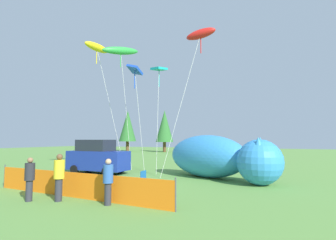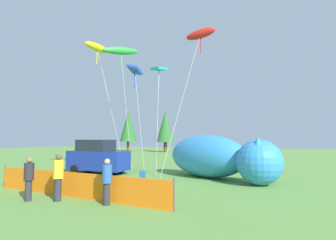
{
  "view_description": "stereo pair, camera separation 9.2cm",
  "coord_description": "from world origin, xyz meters",
  "px_view_note": "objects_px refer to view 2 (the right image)",
  "views": [
    {
      "loc": [
        8.45,
        -11.4,
        2.31
      ],
      "look_at": [
        1.02,
        5.44,
        3.68
      ],
      "focal_mm": 28.0,
      "sensor_mm": 36.0,
      "label": 1
    },
    {
      "loc": [
        8.53,
        -11.36,
        2.31
      ],
      "look_at": [
        1.02,
        5.44,
        3.68
      ],
      "focal_mm": 28.0,
      "sensor_mm": 36.0,
      "label": 2
    }
  ],
  "objects_px": {
    "spectator_in_red_shirt": "(58,175)",
    "kite_yellow_hero": "(97,48)",
    "folding_chair": "(139,180)",
    "parked_car": "(98,157)",
    "inflatable_cat": "(216,158)",
    "kite_blue_box": "(135,72)",
    "kite_green_fish": "(121,51)",
    "spectator_in_yellow_shirt": "(107,180)",
    "kite_red_lizard": "(200,34)",
    "kite_teal_diamond": "(159,71)",
    "spectator_in_blue_shirt": "(29,177)"
  },
  "relations": [
    {
      "from": "kite_blue_box",
      "to": "kite_teal_diamond",
      "type": "bearing_deg",
      "value": 54.37
    },
    {
      "from": "spectator_in_blue_shirt",
      "to": "kite_yellow_hero",
      "type": "bearing_deg",
      "value": 115.64
    },
    {
      "from": "parked_car",
      "to": "kite_yellow_hero",
      "type": "bearing_deg",
      "value": 134.82
    },
    {
      "from": "spectator_in_red_shirt",
      "to": "kite_green_fish",
      "type": "bearing_deg",
      "value": 111.24
    },
    {
      "from": "kite_red_lizard",
      "to": "kite_green_fish",
      "type": "xyz_separation_m",
      "value": [
        -6.56,
        0.48,
        -0.05
      ]
    },
    {
      "from": "inflatable_cat",
      "to": "kite_red_lizard",
      "type": "bearing_deg",
      "value": 174.29
    },
    {
      "from": "spectator_in_red_shirt",
      "to": "spectator_in_yellow_shirt",
      "type": "height_order",
      "value": "spectator_in_red_shirt"
    },
    {
      "from": "folding_chair",
      "to": "inflatable_cat",
      "type": "relative_size",
      "value": 0.12
    },
    {
      "from": "kite_yellow_hero",
      "to": "folding_chair",
      "type": "bearing_deg",
      "value": -38.44
    },
    {
      "from": "kite_teal_diamond",
      "to": "kite_blue_box",
      "type": "bearing_deg",
      "value": -125.63
    },
    {
      "from": "parked_car",
      "to": "kite_green_fish",
      "type": "xyz_separation_m",
      "value": [
        0.38,
        2.06,
        8.05
      ]
    },
    {
      "from": "kite_red_lizard",
      "to": "kite_blue_box",
      "type": "xyz_separation_m",
      "value": [
        -4.33,
        -1.08,
        -2.28
      ]
    },
    {
      "from": "folding_chair",
      "to": "spectator_in_blue_shirt",
      "type": "height_order",
      "value": "spectator_in_blue_shirt"
    },
    {
      "from": "spectator_in_red_shirt",
      "to": "spectator_in_yellow_shirt",
      "type": "bearing_deg",
      "value": 7.32
    },
    {
      "from": "kite_teal_diamond",
      "to": "kite_green_fish",
      "type": "height_order",
      "value": "kite_green_fish"
    },
    {
      "from": "kite_green_fish",
      "to": "kite_blue_box",
      "type": "bearing_deg",
      "value": -34.97
    },
    {
      "from": "spectator_in_yellow_shirt",
      "to": "kite_red_lizard",
      "type": "distance_m",
      "value": 11.88
    },
    {
      "from": "kite_yellow_hero",
      "to": "inflatable_cat",
      "type": "bearing_deg",
      "value": -2.94
    },
    {
      "from": "inflatable_cat",
      "to": "kite_blue_box",
      "type": "xyz_separation_m",
      "value": [
        -5.44,
        -0.35,
        5.73
      ]
    },
    {
      "from": "spectator_in_red_shirt",
      "to": "kite_blue_box",
      "type": "relative_size",
      "value": 0.24
    },
    {
      "from": "parked_car",
      "to": "folding_chair",
      "type": "bearing_deg",
      "value": -36.88
    },
    {
      "from": "spectator_in_yellow_shirt",
      "to": "kite_green_fish",
      "type": "height_order",
      "value": "kite_green_fish"
    },
    {
      "from": "folding_chair",
      "to": "inflatable_cat",
      "type": "bearing_deg",
      "value": -114.65
    },
    {
      "from": "kite_teal_diamond",
      "to": "folding_chair",
      "type": "bearing_deg",
      "value": -71.03
    },
    {
      "from": "spectator_in_red_shirt",
      "to": "spectator_in_yellow_shirt",
      "type": "distance_m",
      "value": 2.07
    },
    {
      "from": "spectator_in_red_shirt",
      "to": "kite_yellow_hero",
      "type": "height_order",
      "value": "kite_yellow_hero"
    },
    {
      "from": "kite_yellow_hero",
      "to": "kite_teal_diamond",
      "type": "xyz_separation_m",
      "value": [
        5.03,
        0.68,
        -2.18
      ]
    },
    {
      "from": "inflatable_cat",
      "to": "spectator_in_blue_shirt",
      "type": "height_order",
      "value": "inflatable_cat"
    },
    {
      "from": "folding_chair",
      "to": "spectator_in_yellow_shirt",
      "type": "xyz_separation_m",
      "value": [
        0.09,
        -2.45,
        0.35
      ]
    },
    {
      "from": "folding_chair",
      "to": "parked_car",
      "type": "bearing_deg",
      "value": -39.27
    },
    {
      "from": "inflatable_cat",
      "to": "kite_teal_diamond",
      "type": "relative_size",
      "value": 1.01
    },
    {
      "from": "parked_car",
      "to": "kite_blue_box",
      "type": "distance_m",
      "value": 6.39
    },
    {
      "from": "folding_chair",
      "to": "spectator_in_blue_shirt",
      "type": "xyz_separation_m",
      "value": [
        -2.97,
        -3.16,
        0.35
      ]
    },
    {
      "from": "folding_chair",
      "to": "spectator_in_red_shirt",
      "type": "relative_size",
      "value": 0.53
    },
    {
      "from": "parked_car",
      "to": "kite_teal_diamond",
      "type": "xyz_separation_m",
      "value": [
        3.7,
        2.02,
        6.13
      ]
    },
    {
      "from": "kite_red_lizard",
      "to": "kite_teal_diamond",
      "type": "xyz_separation_m",
      "value": [
        -3.24,
        0.44,
        -1.96
      ]
    },
    {
      "from": "kite_yellow_hero",
      "to": "kite_teal_diamond",
      "type": "bearing_deg",
      "value": 7.69
    },
    {
      "from": "folding_chair",
      "to": "kite_blue_box",
      "type": "distance_m",
      "value": 8.7
    },
    {
      "from": "spectator_in_red_shirt",
      "to": "kite_teal_diamond",
      "type": "xyz_separation_m",
      "value": [
        -0.25,
        9.14,
        6.27
      ]
    },
    {
      "from": "inflatable_cat",
      "to": "spectator_in_blue_shirt",
      "type": "bearing_deg",
      "value": -93.83
    },
    {
      "from": "kite_yellow_hero",
      "to": "kite_blue_box",
      "type": "relative_size",
      "value": 1.32
    },
    {
      "from": "folding_chair",
      "to": "spectator_in_blue_shirt",
      "type": "bearing_deg",
      "value": 44.28
    },
    {
      "from": "kite_red_lizard",
      "to": "kite_teal_diamond",
      "type": "distance_m",
      "value": 3.82
    },
    {
      "from": "inflatable_cat",
      "to": "spectator_in_yellow_shirt",
      "type": "distance_m",
      "value": 7.99
    },
    {
      "from": "kite_blue_box",
      "to": "parked_car",
      "type": "bearing_deg",
      "value": -169.05
    },
    {
      "from": "inflatable_cat",
      "to": "kite_yellow_hero",
      "type": "xyz_separation_m",
      "value": [
        -9.39,
        0.48,
        8.22
      ]
    },
    {
      "from": "parked_car",
      "to": "kite_teal_diamond",
      "type": "relative_size",
      "value": 0.57
    },
    {
      "from": "kite_red_lizard",
      "to": "kite_green_fish",
      "type": "height_order",
      "value": "kite_green_fish"
    },
    {
      "from": "folding_chair",
      "to": "kite_teal_diamond",
      "type": "height_order",
      "value": "kite_teal_diamond"
    },
    {
      "from": "inflatable_cat",
      "to": "kite_green_fish",
      "type": "xyz_separation_m",
      "value": [
        -7.67,
        1.21,
        7.96
      ]
    }
  ]
}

